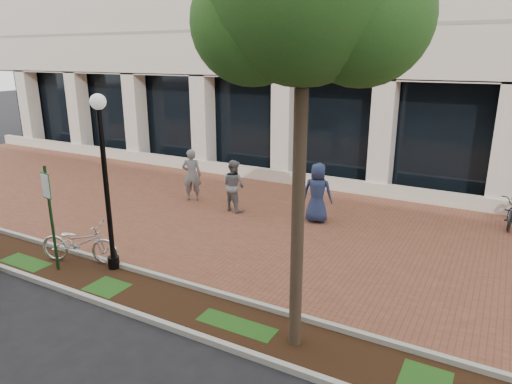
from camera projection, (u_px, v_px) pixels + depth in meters
The scene contains 11 objects.
ground at pixel (273, 224), 14.12m from camera, with size 120.00×120.00×0.00m, color black.
brick_plaza at pixel (273, 224), 14.12m from camera, with size 40.00×9.00×0.01m, color brown.
planting_strip at pixel (161, 300), 9.71m from camera, with size 40.00×1.50×0.01m, color black.
curb_plaza_side at pixel (183, 283), 10.33m from camera, with size 40.00×0.12×0.12m, color #A4A49B.
curb_street_side at pixel (136, 315), 9.07m from camera, with size 40.00×0.12×0.12m, color #A4A49B.
parking_sign at pixel (49, 206), 10.63m from camera, with size 0.34×0.07×2.61m.
lamppost at pixel (105, 174), 10.52m from camera, with size 0.36×0.36×4.22m.
locked_bicycle at pixel (79, 243), 11.38m from camera, with size 0.71×2.03×1.07m, color silver.
pedestrian_left at pixel (192, 175), 16.19m from camera, with size 0.68×0.45×1.88m, color slate.
pedestrian_mid at pixel (234, 186), 15.14m from camera, with size 0.84×0.66×1.74m, color slate.
pedestrian_right at pixel (317, 193), 14.09m from camera, with size 0.92×0.60×1.88m, color #1F2A4E.
Camera 1 is at (5.94, -11.84, 5.01)m, focal length 32.00 mm.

